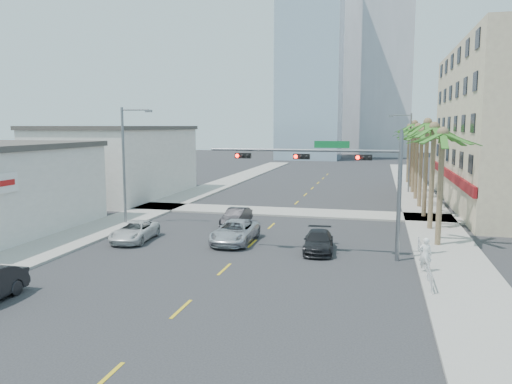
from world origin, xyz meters
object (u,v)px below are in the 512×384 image
at_px(car_parked_far, 135,231).
at_px(pedestrian, 425,255).
at_px(car_lane_left, 236,217).
at_px(car_lane_right, 319,241).
at_px(traffic_signal_mast, 341,171).
at_px(car_lane_center, 235,232).

distance_m(car_parked_far, pedestrian, 18.41).
distance_m(car_lane_left, car_lane_right, 9.72).
relative_size(traffic_signal_mast, car_lane_right, 2.58).
height_order(car_lane_left, pedestrian, pedestrian).
bearing_deg(car_lane_left, pedestrian, -34.53).
distance_m(car_lane_left, car_lane_center, 5.78).
xyz_separation_m(car_parked_far, car_lane_center, (6.63, 1.11, 0.08)).
relative_size(car_lane_left, car_lane_center, 0.77).
distance_m(car_parked_far, car_lane_right, 12.22).
bearing_deg(car_parked_far, pedestrian, -15.05).
bearing_deg(car_lane_center, car_lane_left, 105.14).
relative_size(traffic_signal_mast, car_parked_far, 2.40).
bearing_deg(pedestrian, car_lane_left, -36.85).
relative_size(car_lane_right, pedestrian, 2.43).
relative_size(car_lane_center, pedestrian, 2.94).
bearing_deg(car_lane_center, pedestrian, -21.15).
bearing_deg(car_lane_right, car_lane_left, 132.33).
distance_m(car_lane_center, car_lane_right, 5.70).
bearing_deg(traffic_signal_mast, pedestrian, -27.18).
bearing_deg(pedestrian, car_lane_center, -20.33).
height_order(car_lane_right, pedestrian, pedestrian).
xyz_separation_m(traffic_signal_mast, car_lane_right, (-1.36, 1.06, -4.44)).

